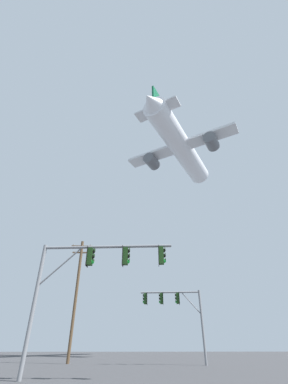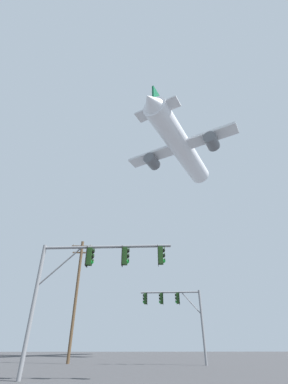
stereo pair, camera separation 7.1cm
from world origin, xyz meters
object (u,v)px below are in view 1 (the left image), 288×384
at_px(signal_pole_near, 93,269).
at_px(airplane, 181,147).
at_px(signal_pole_far, 176,306).
at_px(utility_pole, 76,293).

height_order(signal_pole_near, airplane, airplane).
bearing_deg(signal_pole_far, utility_pole, 165.49).
relative_size(signal_pole_far, utility_pole, 0.52).
xyz_separation_m(signal_pole_near, airplane, (11.35, 25.70, 30.44)).
bearing_deg(airplane, signal_pole_near, -113.82).
relative_size(utility_pole, airplane, 0.42).
relative_size(signal_pole_near, utility_pole, 0.63).
relative_size(signal_pole_near, signal_pole_far, 1.23).
distance_m(signal_pole_near, signal_pole_far, 12.51).
bearing_deg(utility_pole, airplane, 40.46).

